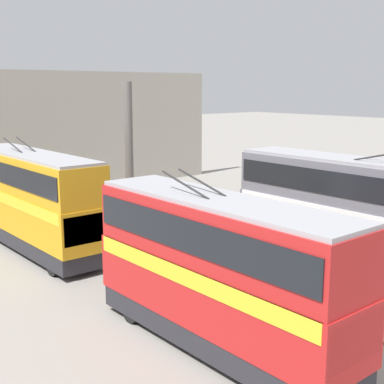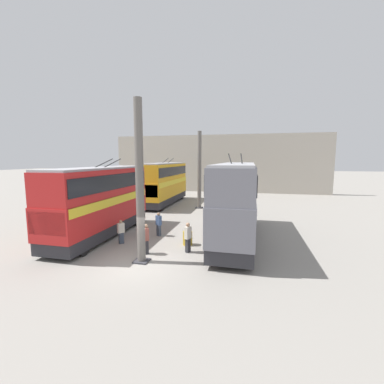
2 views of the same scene
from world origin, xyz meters
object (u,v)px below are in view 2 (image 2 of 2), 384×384
Objects in this scene: person_by_right_row at (121,231)px; person_aisle_foreground at (146,238)px; bus_right_far at (165,181)px; bus_right_near at (100,198)px; oil_drum at (188,238)px; bus_left_far at (236,197)px; person_by_left_row at (188,237)px; person_aisle_midway at (159,224)px.

person_aisle_foreground is (-1.35, -2.35, 0.13)m from person_by_right_row.
bus_right_far is at bearing -44.45° from person_by_right_row.
bus_right_near is 0.90× the size of bus_right_far.
person_by_right_row reaches higher than oil_drum.
bus_right_far is at bearing 37.25° from bus_left_far.
person_by_left_row is at bearing -165.18° from oil_drum.
bus_left_far is at bearing -142.75° from bus_right_far.
bus_right_near is at bearing 99.33° from bus_left_far.
bus_right_far reaches higher than oil_drum.
oil_drum is at bearing -132.91° from person_by_right_row.
oil_drum is at bearing -155.75° from bus_right_far.
person_by_left_row is (-1.72, -6.81, -1.84)m from bus_right_near.
bus_right_far is 15.94m from oil_drum.
person_aisle_midway is 2.95m from oil_drum.
bus_right_far is 17.18m from person_by_left_row.
person_aisle_midway is (1.03, -3.95, -1.90)m from bus_right_near.
oil_drum is at bearing -51.27° from person_by_left_row.
bus_left_far is at bearing -104.64° from person_by_left_row.
person_aisle_foreground is 2.01× the size of oil_drum.
bus_right_near is at bearing 111.46° from person_aisle_foreground.
person_by_right_row is at bearing 17.11° from person_by_left_row.
bus_right_far is (13.93, 0.00, 0.07)m from bus_right_near.
person_by_right_row is at bearing 99.64° from oil_drum.
person_by_right_row is at bearing -171.90° from bus_right_far.
person_by_left_row reaches higher than person_aisle_midway.
bus_right_far reaches higher than person_by_left_row.
person_by_right_row is 4.40m from oil_drum.
bus_right_near is 6.36× the size of person_by_right_row.
person_by_right_row is at bearing -118.52° from bus_right_near.
bus_right_near is at bearing 86.17° from oil_drum.
oil_drum is at bearing 89.62° from person_aisle_midway.
oil_drum is (0.73, -4.32, -0.38)m from person_by_right_row.
person_aisle_foreground is (-16.45, -4.50, -1.93)m from bus_right_far.
oil_drum is at bearing -93.83° from bus_right_near.
bus_left_far reaches higher than person_by_left_row.
bus_left_far is at bearing -122.07° from person_by_right_row.
bus_right_near reaches higher than person_aisle_midway.
bus_right_far is 15.39m from person_by_right_row.
bus_left_far reaches higher than person_aisle_foreground.
bus_right_near reaches higher than person_by_left_row.
bus_left_far is 4.36m from oil_drum.
bus_right_far is at bearing 24.25° from oil_drum.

